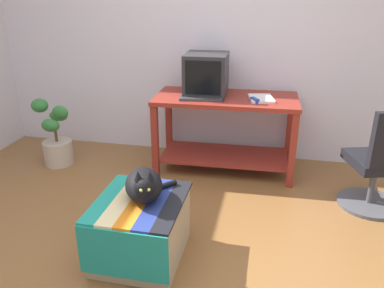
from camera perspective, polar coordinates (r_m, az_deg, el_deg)
ground_plane at (r=2.70m, az=-4.80°, el=-17.66°), size 14.00×14.00×0.00m
back_wall at (r=4.10m, az=3.08°, el=16.13°), size 8.00×0.10×2.60m
desk at (r=3.80m, az=4.95°, el=3.48°), size 1.38×0.69×0.76m
tv_monitor at (r=3.76m, az=2.12°, el=10.19°), size 0.41×0.44×0.39m
keyboard at (r=3.61m, az=1.36°, el=6.77°), size 0.41×0.20×0.02m
book at (r=3.67m, az=10.18°, el=6.65°), size 0.27×0.32×0.02m
ottoman_with_blanket at (r=2.68m, az=-7.57°, el=-12.30°), size 0.57×0.67×0.43m
cat at (r=2.52m, az=-7.09°, el=-6.04°), size 0.35×0.45×0.26m
potted_plant at (r=4.22m, az=-19.50°, el=0.52°), size 0.42×0.30×0.69m
office_chair at (r=3.46m, az=26.03°, el=-3.05°), size 0.52×0.53×0.89m
stapler at (r=3.57m, az=9.27°, el=6.41°), size 0.09×0.11×0.04m
pen at (r=3.72m, az=10.77°, el=6.71°), size 0.11×0.10×0.01m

